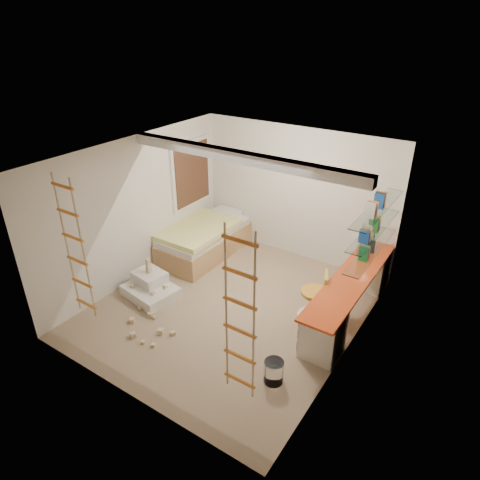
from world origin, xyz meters
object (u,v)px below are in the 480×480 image
Objects in this scene: bed at (204,239)px; swivel_chair at (315,302)px; desk at (349,295)px; play_platform at (150,287)px.

bed is 2.85m from swivel_chair.
bed is at bearing 173.51° from desk.
play_platform is at bearing -159.59° from swivel_chair.
swivel_chair is 2.84m from play_platform.
bed is at bearing 165.84° from swivel_chair.
swivel_chair is (-0.43, -0.33, -0.10)m from desk.
bed reaches higher than play_platform.
desk reaches higher than bed.
desk is at bearing 37.53° from swivel_chair.
bed is (-3.20, 0.36, -0.07)m from desk.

